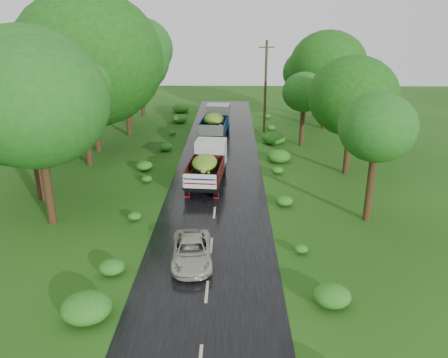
{
  "coord_description": "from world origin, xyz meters",
  "views": [
    {
      "loc": [
        1.04,
        -15.66,
        10.91
      ],
      "look_at": [
        0.55,
        9.23,
        1.7
      ],
      "focal_mm": 35.0,
      "sensor_mm": 36.0,
      "label": 1
    }
  ],
  "objects_px": {
    "car": "(192,251)",
    "truck_far": "(216,121)",
    "truck_near": "(208,163)",
    "utility_pole": "(265,86)"
  },
  "relations": [
    {
      "from": "truck_far",
      "to": "truck_near",
      "type": "bearing_deg",
      "value": -85.54
    },
    {
      "from": "truck_far",
      "to": "utility_pole",
      "type": "distance_m",
      "value": 5.98
    },
    {
      "from": "car",
      "to": "utility_pole",
      "type": "bearing_deg",
      "value": 73.51
    },
    {
      "from": "truck_near",
      "to": "truck_far",
      "type": "relative_size",
      "value": 0.95
    },
    {
      "from": "car",
      "to": "truck_far",
      "type": "bearing_deg",
      "value": 84.3
    },
    {
      "from": "truck_near",
      "to": "truck_far",
      "type": "height_order",
      "value": "truck_far"
    },
    {
      "from": "truck_near",
      "to": "car",
      "type": "distance_m",
      "value": 10.6
    },
    {
      "from": "truck_far",
      "to": "utility_pole",
      "type": "xyz_separation_m",
      "value": [
        4.84,
        1.77,
        3.05
      ]
    },
    {
      "from": "utility_pole",
      "to": "car",
      "type": "bearing_deg",
      "value": -113.96
    },
    {
      "from": "truck_near",
      "to": "car",
      "type": "relative_size",
      "value": 1.6
    }
  ]
}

